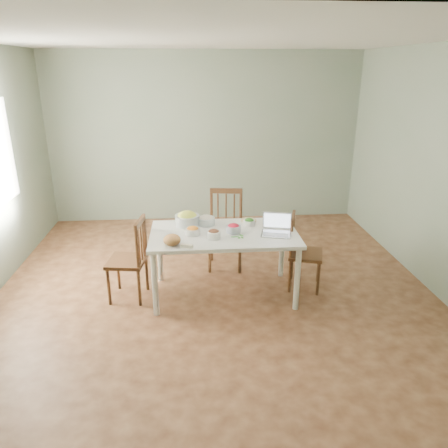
{
  "coord_description": "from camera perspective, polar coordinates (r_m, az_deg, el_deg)",
  "views": [
    {
      "loc": [
        -0.24,
        -4.45,
        2.44
      ],
      "look_at": [
        0.1,
        -0.15,
        0.85
      ],
      "focal_mm": 34.16,
      "sensor_mm": 36.0,
      "label": 1
    }
  ],
  "objects": [
    {
      "name": "bowl_broccoli",
      "position": [
        4.83,
        3.39,
        0.28
      ],
      "size": [
        0.17,
        0.17,
        0.08
      ],
      "primitive_type": null,
      "rotation": [
        0.0,
        0.0,
        0.28
      ],
      "color": "#114609",
      "rests_on": "dining_table"
    },
    {
      "name": "floor",
      "position": [
        5.08,
        -1.28,
        -8.47
      ],
      "size": [
        5.0,
        5.0,
        0.0
      ],
      "primitive_type": "cube",
      "color": "#3F1F10",
      "rests_on": "ground"
    },
    {
      "name": "wall_back",
      "position": [
        7.03,
        -2.56,
        11.33
      ],
      "size": [
        5.0,
        0.0,
        2.7
      ],
      "primitive_type": "cube",
      "color": "gray",
      "rests_on": "ground"
    },
    {
      "name": "bowl_squash",
      "position": [
        4.84,
        -4.95,
        0.73
      ],
      "size": [
        0.34,
        0.34,
        0.16
      ],
      "primitive_type": null,
      "rotation": [
        0.0,
        0.0,
        -0.27
      ],
      "color": "gold",
      "rests_on": "dining_table"
    },
    {
      "name": "dining_table",
      "position": [
        4.78,
        -0.0,
        -5.35
      ],
      "size": [
        1.6,
        0.9,
        0.75
      ],
      "primitive_type": null,
      "color": "silver",
      "rests_on": "floor"
    },
    {
      "name": "wall_front",
      "position": [
        2.24,
        2.16,
        -8.83
      ],
      "size": [
        5.0,
        0.0,
        2.7
      ],
      "primitive_type": "cube",
      "color": "gray",
      "rests_on": "ground"
    },
    {
      "name": "chair_far",
      "position": [
        5.38,
        0.18,
        -0.88
      ],
      "size": [
        0.49,
        0.47,
        1.0
      ],
      "primitive_type": null,
      "rotation": [
        0.0,
        0.0,
        -0.13
      ],
      "color": "#341D0B",
      "rests_on": "floor"
    },
    {
      "name": "basil_bunch",
      "position": [
        4.51,
        1.8,
        -1.63
      ],
      "size": [
        0.17,
        0.17,
        0.02
      ],
      "primitive_type": null,
      "color": "#1F501C",
      "rests_on": "dining_table"
    },
    {
      "name": "flatbread",
      "position": [
        4.98,
        3.31,
        0.49
      ],
      "size": [
        0.23,
        0.23,
        0.02
      ],
      "primitive_type": "cylinder",
      "rotation": [
        0.0,
        0.0,
        -0.3
      ],
      "color": "beige",
      "rests_on": "dining_table"
    },
    {
      "name": "bowl_mushroom",
      "position": [
        4.47,
        -1.39,
        -1.33
      ],
      "size": [
        0.19,
        0.19,
        0.1
      ],
      "primitive_type": null,
      "rotation": [
        0.0,
        0.0,
        -0.38
      ],
      "color": "#35150A",
      "rests_on": "dining_table"
    },
    {
      "name": "bowl_carrot",
      "position": [
        4.58,
        -4.21,
        -0.89
      ],
      "size": [
        0.17,
        0.17,
        0.09
      ],
      "primitive_type": null,
      "rotation": [
        0.0,
        0.0,
        -0.05
      ],
      "color": "orange",
      "rests_on": "dining_table"
    },
    {
      "name": "bowl_redpep",
      "position": [
        4.63,
        1.28,
        -0.54
      ],
      "size": [
        0.18,
        0.18,
        0.09
      ],
      "primitive_type": null,
      "rotation": [
        0.0,
        0.0,
        -0.12
      ],
      "color": "red",
      "rests_on": "dining_table"
    },
    {
      "name": "butter_stick",
      "position": [
        4.26,
        -5.01,
        -2.96
      ],
      "size": [
        0.13,
        0.07,
        0.03
      ],
      "primitive_type": "cube",
      "rotation": [
        0.0,
        0.0,
        -0.3
      ],
      "color": "beige",
      "rests_on": "dining_table"
    },
    {
      "name": "wall_right",
      "position": [
        5.33,
        26.68,
        6.32
      ],
      "size": [
        0.0,
        5.0,
        2.7
      ],
      "primitive_type": "cube",
      "color": "gray",
      "rests_on": "ground"
    },
    {
      "name": "laptop",
      "position": [
        4.57,
        7.03,
        -0.18
      ],
      "size": [
        0.37,
        0.34,
        0.22
      ],
      "primitive_type": null,
      "rotation": [
        0.0,
        0.0,
        -0.25
      ],
      "color": "silver",
      "rests_on": "dining_table"
    },
    {
      "name": "bowl_onion",
      "position": [
        4.85,
        -2.43,
        0.53
      ],
      "size": [
        0.27,
        0.27,
        0.11
      ],
      "primitive_type": null,
      "rotation": [
        0.0,
        0.0,
        -0.42
      ],
      "color": "silver",
      "rests_on": "dining_table"
    },
    {
      "name": "ceiling",
      "position": [
        4.46,
        -1.57,
        23.6
      ],
      "size": [
        5.0,
        5.0,
        0.0
      ],
      "primitive_type": "cube",
      "color": "white",
      "rests_on": "ground"
    },
    {
      "name": "chair_left",
      "position": [
        4.79,
        -12.91,
        -4.6
      ],
      "size": [
        0.44,
        0.46,
        0.93
      ],
      "primitive_type": null,
      "rotation": [
        0.0,
        0.0,
        -1.71
      ],
      "color": "#341D0B",
      "rests_on": "floor"
    },
    {
      "name": "bread_boule",
      "position": [
        4.32,
        -6.97,
        -2.12
      ],
      "size": [
        0.23,
        0.23,
        0.11
      ],
      "primitive_type": "ellipsoid",
      "rotation": [
        0.0,
        0.0,
        -0.4
      ],
      "color": "#C37E4A",
      "rests_on": "dining_table"
    },
    {
      "name": "chair_right",
      "position": [
        4.99,
        10.89,
        -3.73
      ],
      "size": [
        0.47,
        0.48,
        0.88
      ],
      "primitive_type": null,
      "rotation": [
        0.0,
        0.0,
        1.28
      ],
      "color": "#341D0B",
      "rests_on": "floor"
    }
  ]
}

